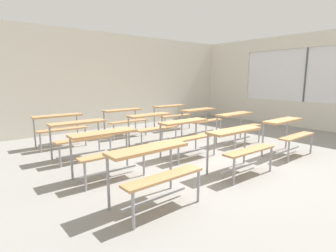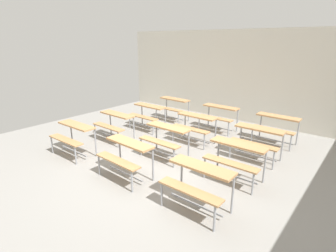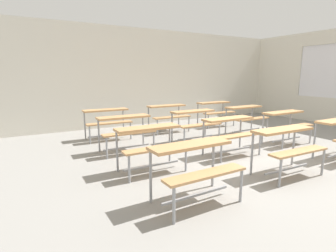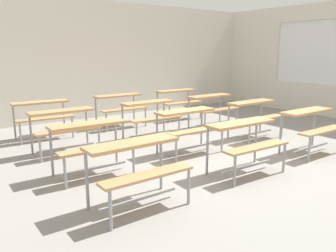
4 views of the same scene
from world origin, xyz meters
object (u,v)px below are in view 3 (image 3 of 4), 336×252
(desk_bench_r0c0, at_px, (195,159))
(desk_bench_r2c0, at_px, (126,125))
(desk_bench_r1c1, at_px, (231,127))
(desk_bench_r2c2, at_px, (246,113))
(desk_bench_r3c0, at_px, (107,117))
(desk_bench_r1c0, at_px, (151,138))
(desk_bench_r0c1, at_px, (288,141))
(desk_bench_r2c1, at_px, (195,118))
(desk_bench_r3c1, at_px, (168,112))
(desk_bench_r3c2, at_px, (216,108))
(desk_bench_r1c2, at_px, (287,120))

(desk_bench_r0c0, distance_m, desk_bench_r2c0, 2.53)
(desk_bench_r1c1, height_order, desk_bench_r2c2, same)
(desk_bench_r3c0, bearing_deg, desk_bench_r1c0, -89.05)
(desk_bench_r2c0, height_order, desk_bench_r3c0, same)
(desk_bench_r0c1, bearing_deg, desk_bench_r2c0, 127.21)
(desk_bench_r2c1, distance_m, desk_bench_r3c1, 1.30)
(desk_bench_r0c1, height_order, desk_bench_r3c2, same)
(desk_bench_r1c0, height_order, desk_bench_r1c2, same)
(desk_bench_r2c2, xyz_separation_m, desk_bench_r3c0, (-3.47, 1.27, 0.00))
(desk_bench_r1c1, xyz_separation_m, desk_bench_r2c0, (-1.75, 1.25, 0.00))
(desk_bench_r1c0, bearing_deg, desk_bench_r0c1, -33.34)
(desk_bench_r2c2, bearing_deg, desk_bench_r2c0, 179.35)
(desk_bench_r1c0, relative_size, desk_bench_r2c1, 1.00)
(desk_bench_r2c1, bearing_deg, desk_bench_r1c0, -144.62)
(desk_bench_r0c1, bearing_deg, desk_bench_r1c2, 38.39)
(desk_bench_r0c0, xyz_separation_m, desk_bench_r2c0, (0.04, 2.53, 0.00))
(desk_bench_r2c0, height_order, desk_bench_r2c1, same)
(desk_bench_r1c0, bearing_deg, desk_bench_r2c1, 35.58)
(desk_bench_r2c0, relative_size, desk_bench_r3c2, 0.99)
(desk_bench_r1c0, height_order, desk_bench_r3c2, same)
(desk_bench_r2c1, bearing_deg, desk_bench_r2c2, 0.71)
(desk_bench_r2c0, xyz_separation_m, desk_bench_r2c2, (3.46, -0.01, 0.00))
(desk_bench_r2c1, bearing_deg, desk_bench_r1c1, -89.73)
(desk_bench_r1c0, xyz_separation_m, desk_bench_r1c2, (3.54, 0.05, 0.00))
(desk_bench_r1c1, bearing_deg, desk_bench_r2c1, 90.32)
(desk_bench_r3c1, xyz_separation_m, desk_bench_r3c2, (1.70, -0.00, 0.00))
(desk_bench_r2c1, distance_m, desk_bench_r3c0, 2.18)
(desk_bench_r0c1, xyz_separation_m, desk_bench_r1c0, (-1.82, 1.23, 0.00))
(desk_bench_r0c1, distance_m, desk_bench_r3c2, 4.14)
(desk_bench_r1c1, bearing_deg, desk_bench_r3c1, 90.32)
(desk_bench_r2c2, bearing_deg, desk_bench_r1c1, -144.42)
(desk_bench_r1c1, bearing_deg, desk_bench_r2c2, 36.55)
(desk_bench_r1c0, height_order, desk_bench_r3c1, same)
(desk_bench_r1c1, relative_size, desk_bench_r2c2, 1.00)
(desk_bench_r3c1, bearing_deg, desk_bench_r1c1, -89.61)
(desk_bench_r1c1, height_order, desk_bench_r3c1, same)
(desk_bench_r2c0, relative_size, desk_bench_r3c0, 0.99)
(desk_bench_r2c2, bearing_deg, desk_bench_r3c2, 89.34)
(desk_bench_r3c2, bearing_deg, desk_bench_r2c2, -89.00)
(desk_bench_r1c0, xyz_separation_m, desk_bench_r1c1, (1.79, 0.02, 0.00))
(desk_bench_r2c2, xyz_separation_m, desk_bench_r3c2, (0.00, 1.29, 0.00))
(desk_bench_r0c1, bearing_deg, desk_bench_r2c1, 92.35)
(desk_bench_r2c1, height_order, desk_bench_r2c2, same)
(desk_bench_r2c1, height_order, desk_bench_r3c1, same)
(desk_bench_r1c0, xyz_separation_m, desk_bench_r3c2, (3.50, 2.55, 0.00))
(desk_bench_r1c0, relative_size, desk_bench_r2c2, 1.00)
(desk_bench_r1c1, xyz_separation_m, desk_bench_r3c0, (-1.76, 2.52, 0.00))
(desk_bench_r3c0, relative_size, desk_bench_r3c1, 1.01)
(desk_bench_r1c1, xyz_separation_m, desk_bench_r3c2, (1.71, 2.53, 0.00))
(desk_bench_r1c1, distance_m, desk_bench_r3c2, 3.06)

